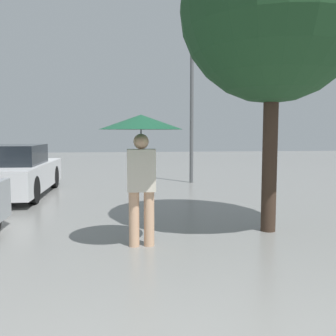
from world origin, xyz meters
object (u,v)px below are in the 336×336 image
object	(u,v)px
parked_car_farthest	(14,172)
tree	(274,9)
street_lamp	(192,90)
pedestrian	(141,139)

from	to	relation	value
parked_car_farthest	tree	xyz separation A→B (m)	(5.14, -4.10, 2.92)
parked_car_farthest	street_lamp	size ratio (longest dim) A/B	0.79
pedestrian	tree	bearing A→B (deg)	15.40
pedestrian	parked_car_farthest	size ratio (longest dim) A/B	0.45
pedestrian	parked_car_farthest	distance (m)	5.65
parked_car_farthest	tree	size ratio (longest dim) A/B	0.82
tree	street_lamp	size ratio (longest dim) A/B	0.97
pedestrian	tree	distance (m)	2.96
parked_car_farthest	pedestrian	bearing A→B (deg)	-57.03
pedestrian	tree	world-z (taller)	tree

